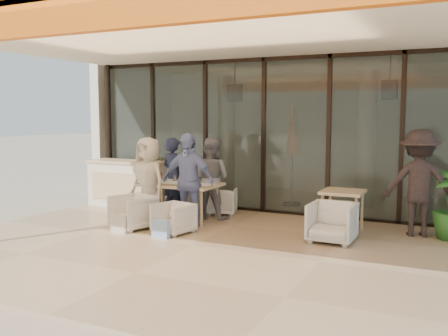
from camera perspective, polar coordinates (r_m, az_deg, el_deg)
The scene contains 20 objects.
ground at distance 7.86m, azimuth -3.54°, elevation -8.97°, with size 70.00×70.00×0.00m, color #C6B293.
terrace_floor at distance 7.86m, azimuth -3.54°, elevation -8.93°, with size 8.00×6.00×0.01m, color tan.
terrace_structure at distance 7.46m, azimuth -4.74°, elevation 15.40°, with size 8.00×6.00×3.40m.
glass_storefront at distance 10.32m, azimuth 4.56°, elevation 3.63°, with size 8.08×0.10×3.20m.
interior_block at distance 12.50m, azimuth 8.48°, elevation 6.91°, with size 9.05×3.62×3.52m.
host_counter at distance 11.21m, azimuth -10.84°, elevation -1.75°, with size 1.85×0.65×1.04m.
dining_table at distance 9.56m, azimuth -5.02°, elevation -2.07°, with size 1.50×0.90×0.93m.
chair_far_left at distance 10.63m, azimuth -4.33°, elevation -3.09°, with size 0.68×0.63×0.70m, color silver.
chair_far_right at distance 10.25m, azimuth -0.25°, elevation -3.70°, with size 0.58×0.54×0.59m, color silver.
chair_near_left at distance 9.06m, azimuth -10.36°, elevation -4.81°, with size 0.67×0.62×0.68m, color silver.
chair_near_right at distance 8.61m, azimuth -5.81°, elevation -5.61°, with size 0.58×0.54×0.60m, color silver.
diner_navy at distance 10.14m, azimuth -5.76°, elevation -0.99°, with size 0.58×0.38×1.59m, color #171E33.
diner_grey at distance 9.73m, azimuth -1.53°, elevation -1.22°, with size 0.78×0.61×1.60m, color slate.
diner_cream at distance 9.39m, azimuth -8.63°, elevation -1.48°, with size 0.80×0.52×1.63m, color beige.
diner_periwinkle at distance 8.94m, azimuth -4.17°, elevation -1.50°, with size 1.01×0.42×1.72m, color #7385BF.
tote_bag_cream at distance 8.78m, azimuth -11.88°, elevation -6.34°, with size 0.30×0.10×0.34m, color silver.
tote_bag_blue at distance 8.30m, azimuth -7.25°, elevation -6.97°, with size 0.30×0.10×0.34m, color #99BFD8.
side_table at distance 8.84m, azimuth 13.42°, elevation -3.20°, with size 0.70×0.70×0.74m.
side_chair at distance 8.17m, azimuth 12.25°, elevation -5.91°, with size 0.70×0.66×0.72m, color silver.
standing_woman at distance 8.91m, azimuth 21.35°, elevation -1.67°, with size 1.17×0.67×1.81m, color black.
Camera 1 is at (3.71, -6.62, 2.04)m, focal length 40.00 mm.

